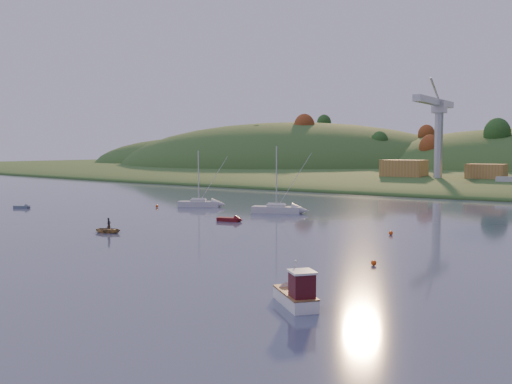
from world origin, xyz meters
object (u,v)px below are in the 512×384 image
Objects in this scene: fishing_boat at (294,293)px; grey_dinghy at (25,207)px; red_tender at (233,220)px; sailboat_far at (276,209)px; sailboat_near at (199,203)px; canoe at (109,230)px.

fishing_boat is 74.25m from grey_dinghy.
grey_dinghy is at bearing 176.21° from red_tender.
sailboat_far reaches higher than fishing_boat.
red_tender is (17.15, -12.83, -0.40)m from sailboat_near.
sailboat_far reaches higher than sailboat_near.
sailboat_near reaches higher than red_tender.
sailboat_near is at bearing 8.59° from canoe.
grey_dinghy is (-40.03, -18.41, -0.47)m from sailboat_far.
sailboat_far is 3.16× the size of canoe.
sailboat_far is at bearing -30.59° from sailboat_near.
grey_dinghy is (-23.43, -18.87, -0.44)m from sailboat_near.
grey_dinghy is (-69.46, 26.22, -0.53)m from fishing_boat.
sailboat_near is 31.99m from canoe.
grey_dinghy is (-40.57, -6.04, -0.04)m from red_tender.
grey_dinghy is at bearing 19.87° from fishing_boat.
sailboat_near is 3.08× the size of grey_dinghy.
canoe is 36.03m from grey_dinghy.
canoe is 0.85× the size of red_tender.
sailboat_far is (16.61, -0.46, 0.04)m from sailboat_near.
fishing_boat is 0.49× the size of sailboat_far.
fishing_boat is at bearing -73.40° from sailboat_near.
sailboat_near is at bearing 157.21° from sailboat_far.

